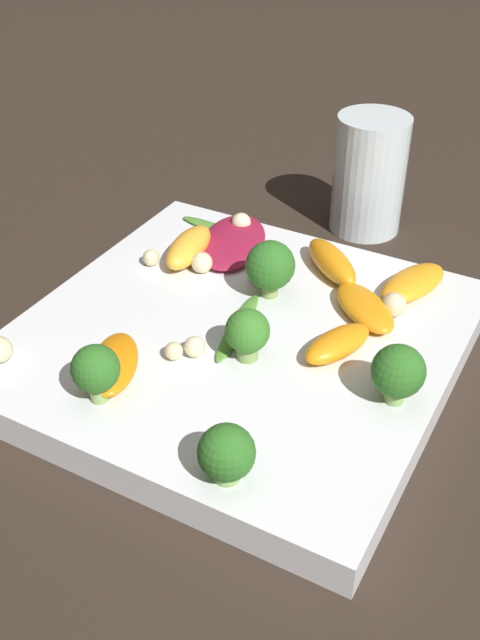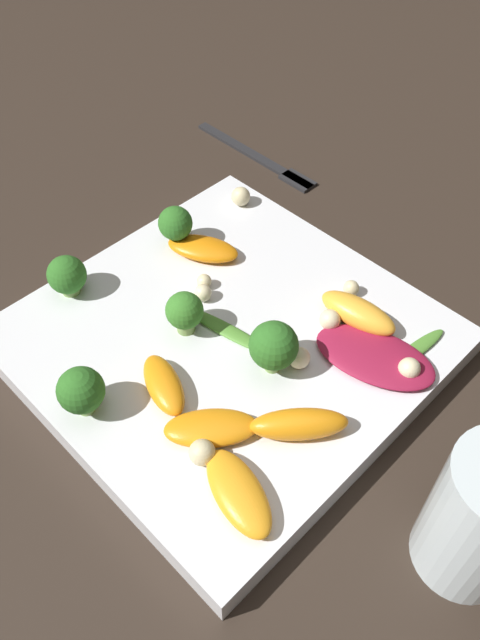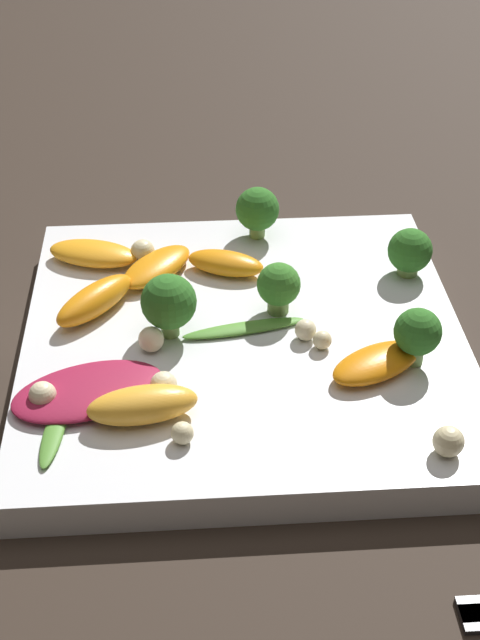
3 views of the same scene
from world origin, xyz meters
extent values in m
plane|color=#2D231C|center=(0.00, 0.00, 0.00)|extent=(2.40, 2.40, 0.00)
cube|color=white|center=(0.00, 0.00, 0.01)|extent=(0.30, 0.30, 0.02)
cube|color=#262628|center=(0.22, 0.18, 0.00)|extent=(0.01, 0.17, 0.01)
cube|color=#262628|center=(0.22, 0.11, 0.00)|extent=(0.02, 0.04, 0.01)
ellipsoid|color=maroon|center=(0.06, -0.10, 0.03)|extent=(0.08, 0.11, 0.01)
ellipsoid|color=orange|center=(-0.07, -0.01, 0.03)|extent=(0.04, 0.06, 0.02)
ellipsoid|color=orange|center=(0.05, 0.08, 0.03)|extent=(0.06, 0.07, 0.01)
ellipsoid|color=orange|center=(-0.09, -0.11, 0.03)|extent=(0.05, 0.07, 0.02)
ellipsoid|color=orange|center=(-0.03, -0.10, 0.03)|extent=(0.07, 0.06, 0.02)
ellipsoid|color=#FCAD33|center=(0.08, -0.07, 0.04)|extent=(0.04, 0.07, 0.02)
ellipsoid|color=orange|center=(-0.07, -0.06, 0.03)|extent=(0.07, 0.07, 0.01)
cylinder|color=#84AD5B|center=(0.04, 0.11, 0.03)|extent=(0.01, 0.01, 0.02)
sphere|color=#2D6B23|center=(0.04, 0.11, 0.05)|extent=(0.03, 0.03, 0.03)
cylinder|color=#7A9E51|center=(0.00, -0.05, 0.03)|extent=(0.01, 0.01, 0.02)
sphere|color=#2D6B23|center=(0.00, -0.05, 0.05)|extent=(0.04, 0.04, 0.04)
cylinder|color=#84AD5B|center=(-0.06, 0.13, 0.03)|extent=(0.02, 0.02, 0.01)
sphere|color=#2D6B23|center=(-0.06, 0.13, 0.04)|extent=(0.03, 0.03, 0.03)
cylinder|color=#84AD5B|center=(-0.12, 0.02, 0.03)|extent=(0.01, 0.01, 0.01)
sphere|color=#2D6B23|center=(-0.12, 0.02, 0.05)|extent=(0.03, 0.03, 0.03)
cylinder|color=#7A9E51|center=(-0.02, 0.03, 0.03)|extent=(0.01, 0.01, 0.01)
sphere|color=#387A28|center=(-0.02, 0.03, 0.05)|extent=(0.03, 0.03, 0.03)
ellipsoid|color=#518E33|center=(0.00, 0.00, 0.03)|extent=(0.03, 0.09, 0.00)
ellipsoid|color=#518E33|center=(0.09, -0.12, 0.03)|extent=(0.06, 0.02, 0.00)
sphere|color=beige|center=(0.02, 0.05, 0.03)|extent=(0.01, 0.01, 0.01)
sphere|color=beige|center=(0.02, -0.06, 0.03)|extent=(0.02, 0.02, 0.02)
sphere|color=beige|center=(0.10, -0.04, 0.03)|extent=(0.01, 0.01, 0.01)
sphere|color=beige|center=(0.06, -0.05, 0.03)|extent=(0.02, 0.02, 0.02)
sphere|color=beige|center=(0.01, 0.04, 0.03)|extent=(0.01, 0.01, 0.01)
sphere|color=beige|center=(0.07, -0.13, 0.03)|extent=(0.02, 0.02, 0.02)
sphere|color=beige|center=(0.12, 0.11, 0.03)|extent=(0.02, 0.02, 0.02)
sphere|color=beige|center=(-0.09, -0.07, 0.03)|extent=(0.02, 0.02, 0.02)
camera|label=1|loc=(-0.21, 0.38, 0.34)|focal=42.00mm
camera|label=2|loc=(-0.22, -0.24, 0.41)|focal=35.00mm
camera|label=3|loc=(0.48, -0.04, 0.39)|focal=50.00mm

